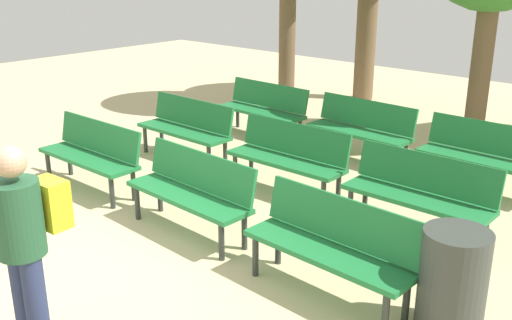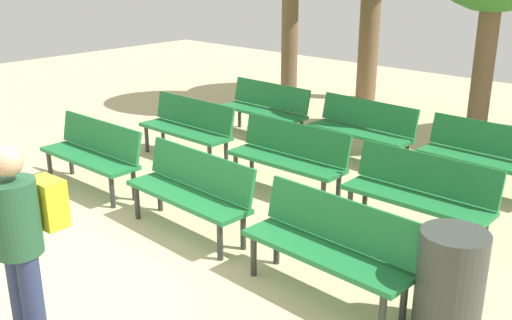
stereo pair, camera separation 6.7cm
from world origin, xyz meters
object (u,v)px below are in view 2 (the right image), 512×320
at_px(bench_r0_c2, 330,242).
at_px(visitor_with_backpack, 23,240).
at_px(bench_r1_c1, 289,154).
at_px(bench_r2_c2, 486,154).
at_px(bench_r1_c0, 188,125).
at_px(bench_r0_c1, 192,188).
at_px(bench_r2_c0, 266,106).
at_px(trash_bin, 450,283).
at_px(bench_r0_c0, 93,151).
at_px(bench_r2_c1, 363,127).
at_px(bench_r1_c2, 420,191).

height_order(bench_r0_c2, visitor_with_backpack, visitor_with_backpack).
distance_m(bench_r1_c1, bench_r2_c2, 2.48).
bearing_deg(bench_r1_c0, visitor_with_backpack, -55.95).
xyz_separation_m(bench_r1_c0, bench_r1_c1, (1.95, -0.04, 0.00)).
relative_size(bench_r0_c1, bench_r2_c0, 1.00).
bearing_deg(trash_bin, bench_r0_c0, -178.54).
height_order(bench_r0_c1, bench_r2_c1, same).
bearing_deg(bench_r1_c0, trash_bin, -17.55).
distance_m(bench_r1_c0, bench_r1_c2, 3.75).
bearing_deg(trash_bin, bench_r0_c2, -170.81).
height_order(bench_r1_c1, bench_r2_c1, same).
xyz_separation_m(bench_r1_c2, bench_r2_c2, (0.01, 1.71, 0.00)).
height_order(bench_r0_c1, bench_r1_c0, same).
bearing_deg(trash_bin, bench_r1_c0, 162.53).
bearing_deg(bench_r0_c2, bench_r1_c2, 91.64).
distance_m(bench_r0_c2, bench_r1_c0, 4.10).
xyz_separation_m(bench_r0_c0, bench_r1_c0, (-0.02, 1.62, 0.00)).
height_order(bench_r0_c2, bench_r1_c2, same).
distance_m(bench_r2_c0, bench_r2_c1, 1.86).
distance_m(bench_r2_c1, bench_r2_c2, 1.82).
bearing_deg(bench_r1_c1, bench_r1_c0, 177.75).
height_order(bench_r2_c1, visitor_with_backpack, visitor_with_backpack).
xyz_separation_m(bench_r1_c1, bench_r1_c2, (1.80, -0.02, 0.00)).
distance_m(bench_r0_c0, bench_r0_c2, 3.73).
distance_m(visitor_with_backpack, trash_bin, 3.22).
bearing_deg(bench_r2_c2, bench_r2_c0, -179.18).
height_order(bench_r0_c1, bench_r1_c2, same).
relative_size(bench_r1_c0, visitor_with_backpack, 0.97).
relative_size(bench_r1_c0, bench_r1_c1, 0.99).
bearing_deg(bench_r2_c1, bench_r0_c0, -118.21).
bearing_deg(trash_bin, bench_r0_c1, -177.56).
relative_size(bench_r0_c1, bench_r2_c2, 1.01).
height_order(bench_r0_c0, bench_r1_c2, same).
height_order(bench_r1_c1, bench_r2_c2, same).
bearing_deg(bench_r0_c2, bench_r0_c0, -179.00).
xyz_separation_m(bench_r0_c2, bench_r2_c2, (0.01, 3.32, 0.00)).
height_order(bench_r1_c2, bench_r2_c2, same).
relative_size(bench_r0_c0, trash_bin, 1.84).
xyz_separation_m(bench_r1_c1, visitor_with_backpack, (0.64, -3.78, 0.43)).
bearing_deg(bench_r2_c0, bench_r0_c0, -89.92).
relative_size(bench_r2_c0, visitor_with_backpack, 0.98).
bearing_deg(bench_r2_c2, bench_r0_c2, -89.61).
distance_m(bench_r0_c0, bench_r1_c1, 2.50).
xyz_separation_m(bench_r2_c0, trash_bin, (4.70, -3.14, -0.07)).
bearing_deg(bench_r0_c1, bench_r0_c2, 0.56).
bearing_deg(bench_r2_c0, bench_r1_c0, -91.58).
height_order(bench_r2_c0, bench_r2_c2, same).
bearing_deg(trash_bin, bench_r1_c2, 125.31).
distance_m(bench_r0_c1, bench_r1_c0, 2.50).
bearing_deg(bench_r2_c0, bench_r1_c1, -40.67).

